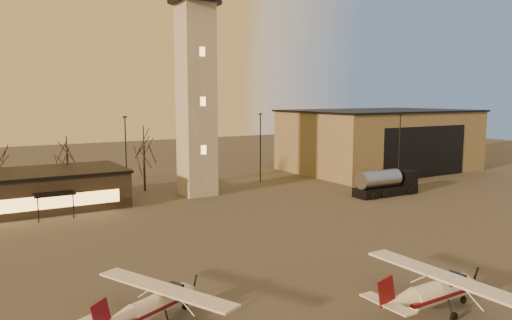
% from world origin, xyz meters
% --- Properties ---
extents(ground, '(220.00, 220.00, 0.00)m').
position_xyz_m(ground, '(0.00, 0.00, 0.00)').
color(ground, '#3A3735').
rests_on(ground, ground).
extents(control_tower, '(6.80, 6.80, 32.60)m').
position_xyz_m(control_tower, '(0.00, 30.00, 16.33)').
color(control_tower, '#989690').
rests_on(control_tower, ground).
extents(hangar, '(30.60, 20.60, 10.30)m').
position_xyz_m(hangar, '(36.00, 33.98, 5.15)').
color(hangar, '#817354').
rests_on(hangar, ground).
extents(terminal, '(25.40, 12.20, 4.30)m').
position_xyz_m(terminal, '(-21.99, 31.98, 2.16)').
color(terminal, black).
rests_on(terminal, ground).
extents(light_poles, '(58.50, 12.25, 10.14)m').
position_xyz_m(light_poles, '(0.50, 31.00, 5.41)').
color(light_poles, black).
rests_on(light_poles, ground).
extents(tree_row, '(37.20, 9.20, 8.80)m').
position_xyz_m(tree_row, '(-13.70, 39.16, 5.94)').
color(tree_row, black).
rests_on(tree_row, ground).
extents(cessna_front, '(8.83, 11.16, 3.09)m').
position_xyz_m(cessna_front, '(-2.44, -9.69, 1.06)').
color(cessna_front, white).
rests_on(cessna_front, ground).
extents(cessna_rear, '(7.92, 9.53, 2.72)m').
position_xyz_m(cessna_rear, '(-17.04, -2.38, 0.93)').
color(cessna_rear, silver).
rests_on(cessna_rear, ground).
extents(fuel_truck, '(9.11, 3.14, 3.36)m').
position_xyz_m(fuel_truck, '(20.47, 17.11, 1.33)').
color(fuel_truck, black).
rests_on(fuel_truck, ground).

